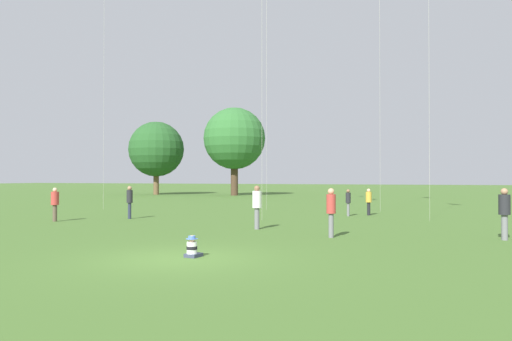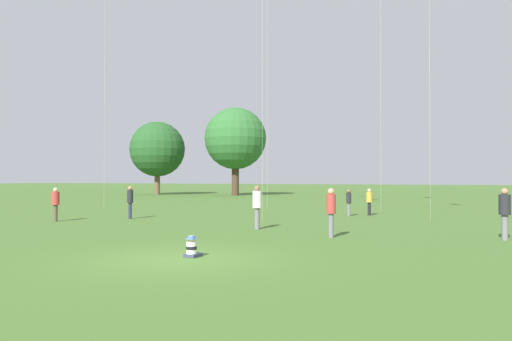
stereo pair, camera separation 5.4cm
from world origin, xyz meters
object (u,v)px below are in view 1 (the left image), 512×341
Objects in this scene: person_standing_5 at (504,209)px; distant_tree_0 at (156,149)px; person_standing_3 at (257,203)px; person_standing_2 at (55,201)px; distant_tree_1 at (234,139)px; person_standing_0 at (348,200)px; person_standing_6 at (331,208)px; seated_toddler at (192,248)px; person_standing_4 at (369,200)px; person_standing_1 at (130,199)px.

distant_tree_0 is (-36.58, 36.41, 4.78)m from person_standing_5.
person_standing_2 is at bearing 108.58° from person_standing_3.
person_standing_5 is 0.17× the size of distant_tree_1.
person_standing_6 is at bearing 105.09° from person_standing_0.
person_standing_6 is at bearing 72.36° from seated_toddler.
person_standing_3 is at bearing -108.13° from person_standing_2.
distant_tree_1 is at bearing 118.65° from seated_toddler.
person_standing_3 is (-2.39, -8.57, 0.19)m from person_standing_0.
person_standing_2 is at bearing 41.54° from person_standing_0.
person_standing_5 is (6.04, -10.02, 0.16)m from person_standing_4.
person_standing_2 is 39.77m from distant_tree_0.
person_standing_5 is 0.19× the size of distant_tree_0.
person_standing_5 reaches higher than person_standing_1.
person_standing_0 is 0.84× the size of person_standing_5.
seated_toddler is 0.33× the size of person_standing_6.
person_standing_3 reaches higher than person_standing_1.
person_standing_1 is 12.64m from person_standing_6.
person_standing_3 is 45.30m from distant_tree_0.
distant_tree_0 is at bearing 55.72° from person_standing_3.
person_standing_2 is at bearing 164.73° from person_standing_1.
person_standing_3 is (10.81, -0.02, 0.11)m from person_standing_2.
person_standing_1 is (-10.63, -5.89, 0.13)m from person_standing_0.
distant_tree_0 reaches higher than person_standing_6.
distant_tree_0 reaches higher than person_standing_0.
person_standing_0 is at bearing -116.71° from person_standing_5.
person_standing_0 is 0.85× the size of person_standing_6.
distant_tree_0 is (-30.55, 26.38, 4.94)m from person_standing_4.
person_standing_3 is (8.23, -2.68, 0.05)m from person_standing_1.
person_standing_0 is at bearing 144.71° from person_standing_4.
seated_toddler is at bearing -24.76° from person_standing_5.
person_standing_5 is 45.73m from distant_tree_1.
person_standing_0 is 10.48m from person_standing_6.
seated_toddler is 52.11m from distant_tree_0.
person_standing_0 is 8.90m from person_standing_3.
person_standing_6 is at bearing -115.40° from person_standing_2.
person_standing_1 is at bearing 90.66° from person_standing_3.
person_standing_1 is 13.53m from person_standing_4.
person_standing_2 reaches higher than seated_toddler.
person_standing_5 is (9.44, -0.45, -0.02)m from person_standing_3.
distant_tree_0 is (-27.14, 35.96, 4.76)m from person_standing_3.
person_standing_0 is 0.16× the size of distant_tree_0.
person_standing_4 is 0.85× the size of person_standing_5.
seated_toddler is at bearing -109.53° from person_standing_1.
distant_tree_0 reaches higher than person_standing_2.
person_standing_4 is at bearing -40.82° from distant_tree_0.
seated_toddler is at bearing 93.35° from person_standing_0.
person_standing_1 is at bearing -60.40° from distant_tree_0.
person_standing_1 is 0.94× the size of person_standing_3.
person_standing_1 is (-9.14, 10.29, 0.80)m from seated_toddler.
seated_toddler is at bearing -68.56° from distant_tree_1.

